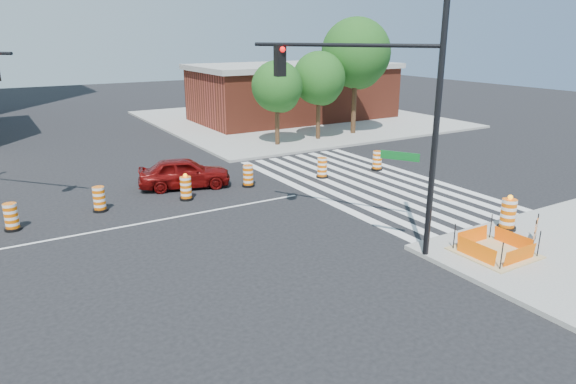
% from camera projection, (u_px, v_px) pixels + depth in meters
% --- Properties ---
extents(ground, '(120.00, 120.00, 0.00)m').
position_uv_depth(ground, '(139.00, 224.00, 19.54)').
color(ground, black).
rests_on(ground, ground).
extents(sidewalk_ne, '(22.00, 22.00, 0.15)m').
position_uv_depth(sidewalk_ne, '(294.00, 119.00, 43.11)').
color(sidewalk_ne, gray).
rests_on(sidewalk_ne, ground).
extents(crosswalk_east, '(6.75, 13.50, 0.01)m').
position_uv_depth(crosswalk_east, '(364.00, 183.00, 24.92)').
color(crosswalk_east, silver).
rests_on(crosswalk_east, ground).
extents(lane_centerline, '(14.00, 0.12, 0.01)m').
position_uv_depth(lane_centerline, '(139.00, 224.00, 19.54)').
color(lane_centerline, silver).
rests_on(lane_centerline, ground).
extents(excavation_pit, '(2.20, 2.20, 0.90)m').
position_uv_depth(excavation_pit, '(494.00, 251.00, 16.52)').
color(excavation_pit, tan).
rests_on(excavation_pit, ground).
extents(brick_storefront, '(16.50, 8.50, 4.60)m').
position_uv_depth(brick_storefront, '(294.00, 92.00, 42.45)').
color(brick_storefront, maroon).
rests_on(brick_storefront, ground).
extents(red_coupe, '(4.52, 2.79, 1.44)m').
position_uv_depth(red_coupe, '(184.00, 173.00, 23.97)').
color(red_coupe, '#600908').
rests_on(red_coupe, ground).
extents(signal_pole_se, '(3.41, 5.44, 8.32)m').
position_uv_depth(signal_pole_se, '(381.00, 96.00, 15.84)').
color(signal_pole_se, black).
rests_on(signal_pole_se, ground).
extents(pit_drum, '(0.66, 0.66, 1.31)m').
position_uv_depth(pit_drum, '(508.00, 215.00, 18.44)').
color(pit_drum, black).
rests_on(pit_drum, ground).
extents(barricade, '(0.72, 0.42, 0.94)m').
position_uv_depth(barricade, '(536.00, 229.00, 17.23)').
color(barricade, '#E96004').
rests_on(barricade, ground).
extents(tree_north_c, '(3.20, 3.18, 5.40)m').
position_uv_depth(tree_north_c, '(277.00, 89.00, 31.91)').
color(tree_north_c, '#382314').
rests_on(tree_north_c, ground).
extents(tree_north_d, '(3.47, 3.47, 5.90)m').
position_uv_depth(tree_north_d, '(319.00, 81.00, 33.61)').
color(tree_north_d, '#382314').
rests_on(tree_north_d, ground).
extents(tree_north_e, '(4.74, 4.74, 8.06)m').
position_uv_depth(tree_north_e, '(356.00, 57.00, 35.16)').
color(tree_north_e, '#382314').
rests_on(tree_north_e, ground).
extents(median_drum_2, '(0.60, 0.60, 1.02)m').
position_uv_depth(median_drum_2, '(11.00, 218.00, 18.80)').
color(median_drum_2, black).
rests_on(median_drum_2, ground).
extents(median_drum_3, '(0.60, 0.60, 1.02)m').
position_uv_depth(median_drum_3, '(99.00, 200.00, 20.82)').
color(median_drum_3, black).
rests_on(median_drum_3, ground).
extents(median_drum_4, '(0.60, 0.60, 1.18)m').
position_uv_depth(median_drum_4, '(186.00, 189.00, 22.27)').
color(median_drum_4, black).
rests_on(median_drum_4, ground).
extents(median_drum_5, '(0.60, 0.60, 1.02)m').
position_uv_depth(median_drum_5, '(248.00, 177.00, 24.22)').
color(median_drum_5, black).
rests_on(median_drum_5, ground).
extents(median_drum_6, '(0.60, 0.60, 1.02)m').
position_uv_depth(median_drum_6, '(322.00, 168.00, 25.67)').
color(median_drum_6, black).
rests_on(median_drum_6, ground).
extents(median_drum_7, '(0.60, 0.60, 1.02)m').
position_uv_depth(median_drum_7, '(377.00, 161.00, 27.11)').
color(median_drum_7, black).
rests_on(median_drum_7, ground).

